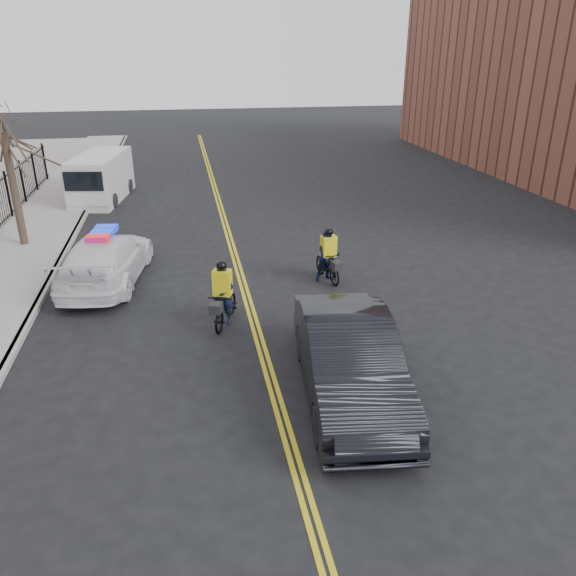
# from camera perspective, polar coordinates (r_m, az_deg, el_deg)

# --- Properties ---
(ground) EXTENTS (120.00, 120.00, 0.00)m
(ground) POSITION_cam_1_polar(r_m,az_deg,el_deg) (13.37, -2.20, -7.76)
(ground) COLOR black
(ground) RESTS_ON ground
(center_line_left) EXTENTS (0.10, 60.00, 0.01)m
(center_line_left) POSITION_cam_1_polar(r_m,az_deg,el_deg) (20.58, -5.78, 3.64)
(center_line_left) COLOR gold
(center_line_left) RESTS_ON ground
(center_line_right) EXTENTS (0.10, 60.00, 0.01)m
(center_line_right) POSITION_cam_1_polar(r_m,az_deg,el_deg) (20.60, -5.34, 3.67)
(center_line_right) COLOR gold
(center_line_right) RESTS_ON ground
(sidewalk) EXTENTS (3.00, 60.00, 0.15)m
(sidewalk) POSITION_cam_1_polar(r_m,az_deg,el_deg) (21.33, -26.05, 2.22)
(sidewalk) COLOR gray
(sidewalk) RESTS_ON ground
(curb) EXTENTS (0.20, 60.00, 0.15)m
(curb) POSITION_cam_1_polar(r_m,az_deg,el_deg) (20.97, -22.12, 2.56)
(curb) COLOR gray
(curb) RESTS_ON ground
(street_tree) EXTENTS (3.20, 3.20, 4.80)m
(street_tree) POSITION_cam_1_polar(r_m,az_deg,el_deg) (22.41, -26.67, 12.30)
(street_tree) COLOR #32251E
(street_tree) RESTS_ON sidewalk
(police_cruiser) EXTENTS (2.92, 5.56, 1.70)m
(police_cruiser) POSITION_cam_1_polar(r_m,az_deg,el_deg) (18.51, -18.03, 2.82)
(police_cruiser) COLOR white
(police_cruiser) RESTS_ON ground
(dark_sedan) EXTENTS (2.39, 5.48, 1.75)m
(dark_sedan) POSITION_cam_1_polar(r_m,az_deg,el_deg) (11.86, 6.27, -7.34)
(dark_sedan) COLOR black
(dark_sedan) RESTS_ON ground
(cargo_van) EXTENTS (2.70, 5.41, 2.17)m
(cargo_van) POSITION_cam_1_polar(r_m,az_deg,el_deg) (28.94, -18.52, 10.50)
(cargo_van) COLOR silver
(cargo_van) RESTS_ON ground
(cyclist_near) EXTENTS (1.25, 1.94, 1.80)m
(cyclist_near) POSITION_cam_1_polar(r_m,az_deg,el_deg) (15.07, -6.60, -1.44)
(cyclist_near) COLOR black
(cyclist_near) RESTS_ON ground
(cyclist_far) EXTENTS (0.87, 1.78, 1.74)m
(cyclist_far) POSITION_cam_1_polar(r_m,az_deg,el_deg) (17.81, 4.11, 2.85)
(cyclist_far) COLOR black
(cyclist_far) RESTS_ON ground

